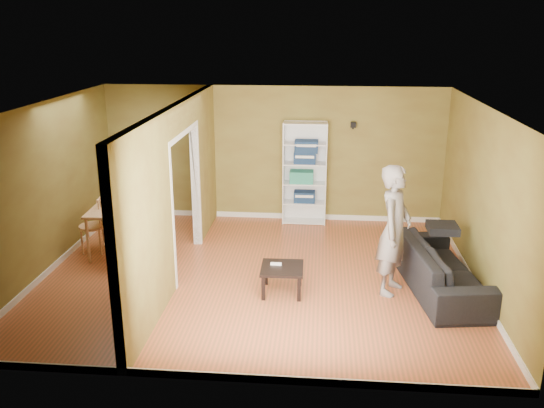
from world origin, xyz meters
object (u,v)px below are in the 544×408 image
Objects in this scene: chair_left at (92,225)px; chair_far at (143,216)px; person at (395,219)px; dining_table at (129,214)px; sofa at (442,261)px; chair_near at (117,242)px; bookshelf at (305,173)px; coffee_table at (282,271)px.

chair_far is at bearing 116.96° from chair_left.
person is 1.73× the size of dining_table.
chair_left is at bearing 72.24° from sofa.
sofa is at bearing 74.75° from chair_left.
chair_near is at bearing -91.52° from dining_table.
chair_near is (-2.84, -2.53, -0.53)m from bookshelf.
dining_table is at bearing 59.59° from chair_far.
coffee_table is 0.60× the size of chair_far.
dining_table is at bearing 99.65° from person.
bookshelf is at bearing 34.78° from dining_table.
sofa is 2.38× the size of chair_left.
bookshelf is at bearing 32.34° from chair_near.
chair_far is (0.06, 0.55, -0.22)m from dining_table.
person is 1.75m from coffee_table.
person is at bearing -65.28° from bookshelf.
chair_near is (-2.63, 0.62, 0.11)m from coffee_table.
bookshelf is 3.84m from chair_near.
chair_near is at bearing 39.77° from chair_left.
sofa is at bearing 8.22° from coffee_table.
coffee_table is at bearing 120.08° from person.
chair_far is (-2.77, -1.41, -0.48)m from bookshelf.
sofa is 2.58× the size of chair_near.
coffee_table is 3.53m from chair_left.
person is at bearing -13.40° from dining_table.
bookshelf reaches higher than dining_table.
sofa is at bearing -56.17° from person.
bookshelf is 2.02× the size of chair_left.
sofa is 2.31m from coffee_table.
person is 3.67× the size of coffee_table.
sofa is 4.99m from dining_table.
bookshelf reaches higher than chair_left.
chair_far reaches higher than dining_table.
bookshelf is 1.97× the size of chair_far.
chair_far is (-4.85, 1.41, 0.06)m from sofa.
coffee_table is 0.62× the size of chair_left.
person is 3.26m from bookshelf.
chair_near is (0.66, -0.65, -0.04)m from chair_left.
sofa is 1.81× the size of dining_table.
bookshelf is 4.00m from chair_left.
bookshelf is 3.44m from dining_table.
dining_table is 1.31× the size of chair_left.
dining_table is (-4.18, 1.00, -0.38)m from person.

